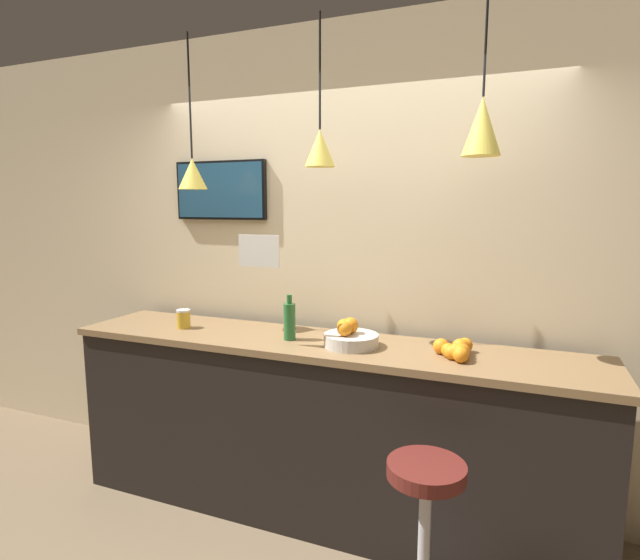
{
  "coord_description": "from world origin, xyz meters",
  "views": [
    {
      "loc": [
        1.03,
        -1.94,
        1.81
      ],
      "look_at": [
        0.0,
        0.59,
        1.4
      ],
      "focal_mm": 28.0,
      "sensor_mm": 36.0,
      "label": 1
    }
  ],
  "objects_px": {
    "juice_bottle": "(289,321)",
    "mounted_tv": "(220,190)",
    "bar_stool": "(424,534)",
    "spread_jar": "(183,319)",
    "fruit_bowl": "(350,337)"
  },
  "relations": [
    {
      "from": "bar_stool",
      "to": "mounted_tv",
      "type": "height_order",
      "value": "mounted_tv"
    },
    {
      "from": "bar_stool",
      "to": "juice_bottle",
      "type": "relative_size",
      "value": 2.98
    },
    {
      "from": "bar_stool",
      "to": "spread_jar",
      "type": "bearing_deg",
      "value": 159.81
    },
    {
      "from": "bar_stool",
      "to": "spread_jar",
      "type": "relative_size",
      "value": 6.66
    },
    {
      "from": "mounted_tv",
      "to": "fruit_bowl",
      "type": "bearing_deg",
      "value": -20.19
    },
    {
      "from": "fruit_bowl",
      "to": "mounted_tv",
      "type": "xyz_separation_m",
      "value": [
        -1.05,
        0.39,
        0.81
      ]
    },
    {
      "from": "bar_stool",
      "to": "juice_bottle",
      "type": "distance_m",
      "value": 1.28
    },
    {
      "from": "fruit_bowl",
      "to": "spread_jar",
      "type": "distance_m",
      "value": 1.1
    },
    {
      "from": "fruit_bowl",
      "to": "spread_jar",
      "type": "height_order",
      "value": "fruit_bowl"
    },
    {
      "from": "bar_stool",
      "to": "spread_jar",
      "type": "distance_m",
      "value": 1.85
    },
    {
      "from": "juice_bottle",
      "to": "mounted_tv",
      "type": "height_order",
      "value": "mounted_tv"
    },
    {
      "from": "fruit_bowl",
      "to": "spread_jar",
      "type": "bearing_deg",
      "value": 179.94
    },
    {
      "from": "bar_stool",
      "to": "fruit_bowl",
      "type": "bearing_deg",
      "value": 131.5
    },
    {
      "from": "bar_stool",
      "to": "mounted_tv",
      "type": "bearing_deg",
      "value": 148.09
    },
    {
      "from": "juice_bottle",
      "to": "mounted_tv",
      "type": "bearing_deg",
      "value": 150.69
    }
  ]
}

